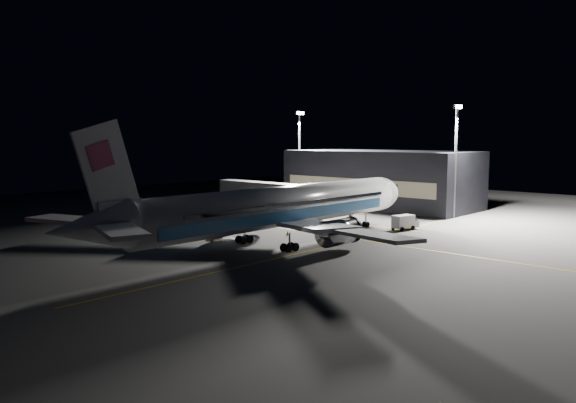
# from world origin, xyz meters

# --- Properties ---
(ground) EXTENTS (200.00, 200.00, 0.00)m
(ground) POSITION_xyz_m (0.00, 0.00, 0.00)
(ground) COLOR #4C4C4F
(ground) RESTS_ON ground
(guide_line_main) EXTENTS (0.25, 80.00, 0.01)m
(guide_line_main) POSITION_xyz_m (10.00, 0.00, 0.01)
(guide_line_main) COLOR gold
(guide_line_main) RESTS_ON ground
(guide_line_cross) EXTENTS (70.00, 0.25, 0.01)m
(guide_line_cross) POSITION_xyz_m (0.00, -6.00, 0.01)
(guide_line_cross) COLOR gold
(guide_line_cross) RESTS_ON ground
(guide_line_side) EXTENTS (0.25, 40.00, 0.01)m
(guide_line_side) POSITION_xyz_m (22.00, 10.00, 0.01)
(guide_line_side) COLOR gold
(guide_line_side) RESTS_ON ground
(airliner) EXTENTS (61.48, 54.22, 16.64)m
(airliner) POSITION_xyz_m (-1.08, 0.00, 5.16)
(airliner) COLOR silver
(airliner) RESTS_ON ground
(terminal) EXTENTS (18.12, 40.00, 12.00)m
(terminal) POSITION_xyz_m (45.98, 14.00, 6.00)
(terminal) COLOR black
(terminal) RESTS_ON ground
(jet_bridge) EXTENTS (3.60, 34.40, 6.30)m
(jet_bridge) POSITION_xyz_m (22.00, 18.06, 4.58)
(jet_bridge) COLOR #B2B2B7
(jet_bridge) RESTS_ON ground
(floodlight_mast_north) EXTENTS (2.40, 0.68, 20.70)m
(floodlight_mast_north) POSITION_xyz_m (40.00, 31.99, 12.37)
(floodlight_mast_north) COLOR #59595E
(floodlight_mast_north) RESTS_ON ground
(floodlight_mast_south) EXTENTS (2.40, 0.67, 20.70)m
(floodlight_mast_south) POSITION_xyz_m (40.00, -6.01, 12.37)
(floodlight_mast_south) COLOR #59595E
(floodlight_mast_south) RESTS_ON ground
(service_truck) EXTENTS (4.97, 2.79, 2.40)m
(service_truck) POSITION_xyz_m (22.34, -6.31, 1.29)
(service_truck) COLOR silver
(service_truck) RESTS_ON ground
(baggage_tug) EXTENTS (2.33, 2.00, 1.51)m
(baggage_tug) POSITION_xyz_m (-1.83, 10.81, 0.70)
(baggage_tug) COLOR black
(baggage_tug) RESTS_ON ground
(safety_cone_a) EXTENTS (0.44, 0.44, 0.66)m
(safety_cone_a) POSITION_xyz_m (6.00, 4.35, 0.33)
(safety_cone_a) COLOR #E95F09
(safety_cone_a) RESTS_ON ground
(safety_cone_b) EXTENTS (0.39, 0.39, 0.59)m
(safety_cone_b) POSITION_xyz_m (-4.08, 4.00, 0.30)
(safety_cone_b) COLOR #E95F09
(safety_cone_b) RESTS_ON ground
(safety_cone_c) EXTENTS (0.44, 0.44, 0.66)m
(safety_cone_c) POSITION_xyz_m (-5.71, 8.10, 0.33)
(safety_cone_c) COLOR #E95F09
(safety_cone_c) RESTS_ON ground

